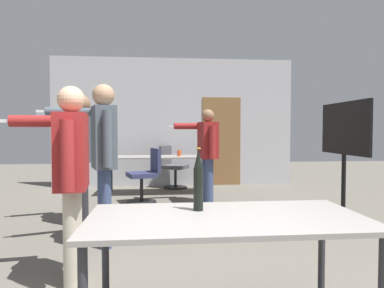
{
  "coord_description": "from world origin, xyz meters",
  "views": [
    {
      "loc": [
        -0.33,
        -1.5,
        1.28
      ],
      "look_at": [
        0.09,
        3.0,
        1.1
      ],
      "focal_mm": 32.0,
      "sensor_mm": 36.0,
      "label": 1
    }
  ],
  "objects_px": {
    "beer_bottle": "(198,181)",
    "drink_cup": "(179,153)",
    "person_far_watching": "(70,166)",
    "office_chair_mid_tucked": "(172,168)",
    "office_chair_far_right": "(146,177)",
    "person_near_casual": "(207,148)",
    "person_left_plaid": "(103,148)",
    "tv_screen": "(344,146)",
    "person_right_polo": "(81,146)"
  },
  "relations": [
    {
      "from": "office_chair_mid_tucked",
      "to": "drink_cup",
      "type": "height_order",
      "value": "office_chair_mid_tucked"
    },
    {
      "from": "tv_screen",
      "to": "beer_bottle",
      "type": "distance_m",
      "value": 3.28
    },
    {
      "from": "beer_bottle",
      "to": "office_chair_far_right",
      "type": "bearing_deg",
      "value": 97.36
    },
    {
      "from": "person_far_watching",
      "to": "office_chair_mid_tucked",
      "type": "bearing_deg",
      "value": -19.41
    },
    {
      "from": "person_left_plaid",
      "to": "drink_cup",
      "type": "bearing_deg",
      "value": -35.51
    },
    {
      "from": "tv_screen",
      "to": "drink_cup",
      "type": "relative_size",
      "value": 13.95
    },
    {
      "from": "person_left_plaid",
      "to": "beer_bottle",
      "type": "height_order",
      "value": "person_left_plaid"
    },
    {
      "from": "person_near_casual",
      "to": "office_chair_far_right",
      "type": "height_order",
      "value": "person_near_casual"
    },
    {
      "from": "person_right_polo",
      "to": "office_chair_far_right",
      "type": "height_order",
      "value": "person_right_polo"
    },
    {
      "from": "person_right_polo",
      "to": "drink_cup",
      "type": "bearing_deg",
      "value": -49.72
    },
    {
      "from": "person_near_casual",
      "to": "office_chair_far_right",
      "type": "bearing_deg",
      "value": 72.19
    },
    {
      "from": "person_near_casual",
      "to": "person_far_watching",
      "type": "height_order",
      "value": "person_near_casual"
    },
    {
      "from": "drink_cup",
      "to": "person_far_watching",
      "type": "bearing_deg",
      "value": -105.57
    },
    {
      "from": "office_chair_mid_tucked",
      "to": "beer_bottle",
      "type": "bearing_deg",
      "value": 31.76
    },
    {
      "from": "office_chair_far_right",
      "to": "office_chair_mid_tucked",
      "type": "xyz_separation_m",
      "value": [
        0.53,
        1.52,
        -0.02
      ]
    },
    {
      "from": "person_left_plaid",
      "to": "drink_cup",
      "type": "relative_size",
      "value": 14.87
    },
    {
      "from": "drink_cup",
      "to": "tv_screen",
      "type": "bearing_deg",
      "value": -48.32
    },
    {
      "from": "person_near_casual",
      "to": "person_far_watching",
      "type": "xyz_separation_m",
      "value": [
        -1.55,
        -2.97,
        0.01
      ]
    },
    {
      "from": "tv_screen",
      "to": "office_chair_far_right",
      "type": "height_order",
      "value": "tv_screen"
    },
    {
      "from": "office_chair_far_right",
      "to": "person_far_watching",
      "type": "bearing_deg",
      "value": 152.87
    },
    {
      "from": "person_left_plaid",
      "to": "person_far_watching",
      "type": "bearing_deg",
      "value": 155.3
    },
    {
      "from": "person_near_casual",
      "to": "beer_bottle",
      "type": "distance_m",
      "value": 3.72
    },
    {
      "from": "person_right_polo",
      "to": "office_chair_mid_tucked",
      "type": "distance_m",
      "value": 3.17
    },
    {
      "from": "person_near_casual",
      "to": "drink_cup",
      "type": "bearing_deg",
      "value": 14.25
    },
    {
      "from": "person_far_watching",
      "to": "office_chair_mid_tucked",
      "type": "xyz_separation_m",
      "value": [
        1.01,
        4.69,
        -0.55
      ]
    },
    {
      "from": "person_right_polo",
      "to": "office_chair_far_right",
      "type": "distance_m",
      "value": 1.64
    },
    {
      "from": "person_near_casual",
      "to": "person_right_polo",
      "type": "xyz_separation_m",
      "value": [
        -1.89,
        -1.08,
        0.08
      ]
    },
    {
      "from": "drink_cup",
      "to": "office_chair_mid_tucked",
      "type": "bearing_deg",
      "value": 100.4
    },
    {
      "from": "beer_bottle",
      "to": "person_left_plaid",
      "type": "bearing_deg",
      "value": 118.43
    },
    {
      "from": "office_chair_mid_tucked",
      "to": "drink_cup",
      "type": "distance_m",
      "value": 0.75
    },
    {
      "from": "drink_cup",
      "to": "person_left_plaid",
      "type": "bearing_deg",
      "value": -107.91
    },
    {
      "from": "office_chair_far_right",
      "to": "drink_cup",
      "type": "height_order",
      "value": "office_chair_far_right"
    },
    {
      "from": "tv_screen",
      "to": "person_far_watching",
      "type": "bearing_deg",
      "value": -63.66
    },
    {
      "from": "person_left_plaid",
      "to": "beer_bottle",
      "type": "distance_m",
      "value": 1.84
    },
    {
      "from": "person_far_watching",
      "to": "office_chair_far_right",
      "type": "xyz_separation_m",
      "value": [
        0.49,
        3.18,
        -0.53
      ]
    },
    {
      "from": "beer_bottle",
      "to": "drink_cup",
      "type": "bearing_deg",
      "value": 88.27
    },
    {
      "from": "person_near_casual",
      "to": "drink_cup",
      "type": "relative_size",
      "value": 13.72
    },
    {
      "from": "beer_bottle",
      "to": "drink_cup",
      "type": "distance_m",
      "value": 4.77
    },
    {
      "from": "person_far_watching",
      "to": "person_right_polo",
      "type": "bearing_deg",
      "value": 2.86
    },
    {
      "from": "person_left_plaid",
      "to": "person_near_casual",
      "type": "bearing_deg",
      "value": -52.5
    },
    {
      "from": "person_far_watching",
      "to": "drink_cup",
      "type": "distance_m",
      "value": 4.22
    },
    {
      "from": "person_near_casual",
      "to": "person_left_plaid",
      "type": "height_order",
      "value": "person_left_plaid"
    },
    {
      "from": "office_chair_far_right",
      "to": "office_chair_mid_tucked",
      "type": "height_order",
      "value": "office_chair_far_right"
    },
    {
      "from": "person_right_polo",
      "to": "office_chair_mid_tucked",
      "type": "relative_size",
      "value": 1.89
    },
    {
      "from": "person_right_polo",
      "to": "drink_cup",
      "type": "relative_size",
      "value": 14.66
    },
    {
      "from": "office_chair_far_right",
      "to": "beer_bottle",
      "type": "relative_size",
      "value": 2.34
    },
    {
      "from": "person_left_plaid",
      "to": "office_chair_far_right",
      "type": "distance_m",
      "value": 2.38
    },
    {
      "from": "office_chair_far_right",
      "to": "office_chair_mid_tucked",
      "type": "relative_size",
      "value": 1.03
    },
    {
      "from": "person_near_casual",
      "to": "office_chair_mid_tucked",
      "type": "relative_size",
      "value": 1.76
    },
    {
      "from": "person_far_watching",
      "to": "office_chair_mid_tucked",
      "type": "distance_m",
      "value": 4.83
    }
  ]
}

